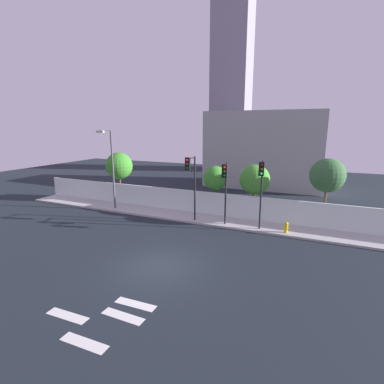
{
  "coord_description": "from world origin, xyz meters",
  "views": [
    {
      "loc": [
        7.28,
        -12.09,
        7.14
      ],
      "look_at": [
        -1.0,
        6.5,
        2.57
      ],
      "focal_mm": 27.38,
      "sensor_mm": 36.0,
      "label": 1
    }
  ],
  "objects_px": {
    "fire_hydrant": "(286,227)",
    "roadside_tree_rightmost": "(327,176)",
    "traffic_light_center": "(191,175)",
    "roadside_tree_leftmost": "(119,166)",
    "traffic_light_right": "(261,181)",
    "roadside_tree_midright": "(255,180)",
    "street_lamp_curbside": "(111,163)",
    "roadside_tree_midleft": "(215,178)",
    "traffic_light_left": "(225,181)"
  },
  "relations": [
    {
      "from": "traffic_light_right",
      "to": "street_lamp_curbside",
      "type": "relative_size",
      "value": 0.71
    },
    {
      "from": "roadside_tree_midright",
      "to": "roadside_tree_rightmost",
      "type": "height_order",
      "value": "roadside_tree_rightmost"
    },
    {
      "from": "traffic_light_right",
      "to": "traffic_light_center",
      "type": "bearing_deg",
      "value": -178.81
    },
    {
      "from": "roadside_tree_midleft",
      "to": "traffic_light_right",
      "type": "bearing_deg",
      "value": -37.62
    },
    {
      "from": "fire_hydrant",
      "to": "traffic_light_right",
      "type": "bearing_deg",
      "value": -165.36
    },
    {
      "from": "street_lamp_curbside",
      "to": "fire_hydrant",
      "type": "xyz_separation_m",
      "value": [
        14.38,
        0.02,
        -3.58
      ]
    },
    {
      "from": "roadside_tree_leftmost",
      "to": "fire_hydrant",
      "type": "bearing_deg",
      "value": -10.47
    },
    {
      "from": "street_lamp_curbside",
      "to": "traffic_light_center",
      "type": "bearing_deg",
      "value": -4.08
    },
    {
      "from": "roadside_tree_midleft",
      "to": "fire_hydrant",
      "type": "bearing_deg",
      "value": -25.54
    },
    {
      "from": "roadside_tree_rightmost",
      "to": "roadside_tree_leftmost",
      "type": "bearing_deg",
      "value": -180.0
    },
    {
      "from": "traffic_light_left",
      "to": "fire_hydrant",
      "type": "relative_size",
      "value": 6.09
    },
    {
      "from": "traffic_light_right",
      "to": "roadside_tree_leftmost",
      "type": "height_order",
      "value": "traffic_light_right"
    },
    {
      "from": "traffic_light_left",
      "to": "roadside_tree_midleft",
      "type": "relative_size",
      "value": 1.13
    },
    {
      "from": "roadside_tree_leftmost",
      "to": "traffic_light_right",
      "type": "bearing_deg",
      "value": -13.49
    },
    {
      "from": "roadside_tree_leftmost",
      "to": "roadside_tree_midleft",
      "type": "distance_m",
      "value": 9.75
    },
    {
      "from": "roadside_tree_leftmost",
      "to": "roadside_tree_midright",
      "type": "xyz_separation_m",
      "value": [
        12.99,
        -0.0,
        -0.38
      ]
    },
    {
      "from": "roadside_tree_midleft",
      "to": "street_lamp_curbside",
      "type": "bearing_deg",
      "value": -160.28
    },
    {
      "from": "street_lamp_curbside",
      "to": "fire_hydrant",
      "type": "bearing_deg",
      "value": 0.07
    },
    {
      "from": "roadside_tree_rightmost",
      "to": "traffic_light_center",
      "type": "bearing_deg",
      "value": -158.8
    },
    {
      "from": "fire_hydrant",
      "to": "roadside_tree_rightmost",
      "type": "bearing_deg",
      "value": 52.6
    },
    {
      "from": "street_lamp_curbside",
      "to": "fire_hydrant",
      "type": "relative_size",
      "value": 9.12
    },
    {
      "from": "traffic_light_right",
      "to": "roadside_tree_leftmost",
      "type": "relative_size",
      "value": 1.01
    },
    {
      "from": "traffic_light_right",
      "to": "roadside_tree_midright",
      "type": "xyz_separation_m",
      "value": [
        -1.14,
        3.39,
        -0.55
      ]
    },
    {
      "from": "roadside_tree_midleft",
      "to": "roadside_tree_rightmost",
      "type": "height_order",
      "value": "roadside_tree_rightmost"
    },
    {
      "from": "traffic_light_center",
      "to": "fire_hydrant",
      "type": "bearing_deg",
      "value": 4.73
    },
    {
      "from": "traffic_light_left",
      "to": "roadside_tree_leftmost",
      "type": "relative_size",
      "value": 0.95
    },
    {
      "from": "fire_hydrant",
      "to": "roadside_tree_midleft",
      "type": "distance_m",
      "value": 7.22
    },
    {
      "from": "fire_hydrant",
      "to": "roadside_tree_midright",
      "type": "xyz_separation_m",
      "value": [
        -2.89,
        2.94,
        2.52
      ]
    },
    {
      "from": "roadside_tree_midleft",
      "to": "roadside_tree_midright",
      "type": "relative_size",
      "value": 0.93
    },
    {
      "from": "traffic_light_right",
      "to": "roadside_tree_rightmost",
      "type": "height_order",
      "value": "roadside_tree_rightmost"
    },
    {
      "from": "traffic_light_center",
      "to": "roadside_tree_leftmost",
      "type": "relative_size",
      "value": 1.03
    },
    {
      "from": "traffic_light_left",
      "to": "traffic_light_right",
      "type": "bearing_deg",
      "value": 1.2
    },
    {
      "from": "traffic_light_left",
      "to": "traffic_light_right",
      "type": "height_order",
      "value": "traffic_light_right"
    },
    {
      "from": "traffic_light_right",
      "to": "roadside_tree_leftmost",
      "type": "bearing_deg",
      "value": 166.51
    },
    {
      "from": "traffic_light_left",
      "to": "roadside_tree_midright",
      "type": "bearing_deg",
      "value": 68.77
    },
    {
      "from": "traffic_light_left",
      "to": "traffic_light_center",
      "type": "distance_m",
      "value": 2.56
    },
    {
      "from": "fire_hydrant",
      "to": "traffic_light_center",
      "type": "bearing_deg",
      "value": -175.27
    },
    {
      "from": "roadside_tree_midright",
      "to": "roadside_tree_rightmost",
      "type": "xyz_separation_m",
      "value": [
        5.13,
        0.0,
        0.67
      ]
    },
    {
      "from": "street_lamp_curbside",
      "to": "roadside_tree_rightmost",
      "type": "height_order",
      "value": "street_lamp_curbside"
    },
    {
      "from": "traffic_light_center",
      "to": "roadside_tree_leftmost",
      "type": "height_order",
      "value": "traffic_light_center"
    },
    {
      "from": "roadside_tree_leftmost",
      "to": "roadside_tree_midright",
      "type": "distance_m",
      "value": 13.0
    },
    {
      "from": "roadside_tree_leftmost",
      "to": "roadside_tree_midright",
      "type": "relative_size",
      "value": 1.11
    },
    {
      "from": "traffic_light_left",
      "to": "traffic_light_right",
      "type": "xyz_separation_m",
      "value": [
        2.48,
        0.05,
        0.19
      ]
    },
    {
      "from": "roadside_tree_leftmost",
      "to": "roadside_tree_rightmost",
      "type": "relative_size",
      "value": 0.95
    },
    {
      "from": "traffic_light_center",
      "to": "roadside_tree_midright",
      "type": "xyz_separation_m",
      "value": [
        3.88,
        3.5,
        -0.62
      ]
    },
    {
      "from": "traffic_light_left",
      "to": "roadside_tree_rightmost",
      "type": "relative_size",
      "value": 0.91
    },
    {
      "from": "fire_hydrant",
      "to": "roadside_tree_rightmost",
      "type": "relative_size",
      "value": 0.15
    },
    {
      "from": "roadside_tree_midleft",
      "to": "roadside_tree_rightmost",
      "type": "distance_m",
      "value": 8.43
    },
    {
      "from": "traffic_light_center",
      "to": "street_lamp_curbside",
      "type": "height_order",
      "value": "street_lamp_curbside"
    },
    {
      "from": "street_lamp_curbside",
      "to": "roadside_tree_midleft",
      "type": "height_order",
      "value": "street_lamp_curbside"
    }
  ]
}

